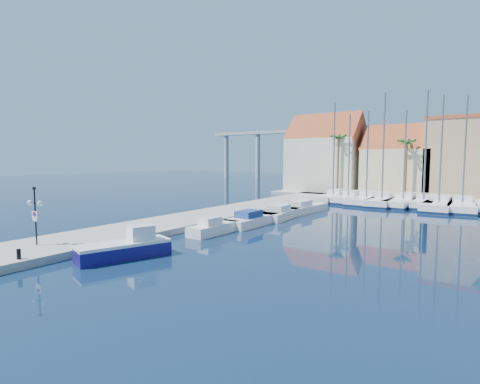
# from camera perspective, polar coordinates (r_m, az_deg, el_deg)

# --- Properties ---
(ground) EXTENTS (260.00, 260.00, 0.00)m
(ground) POSITION_cam_1_polar(r_m,az_deg,el_deg) (22.39, -9.30, -10.66)
(ground) COLOR #081532
(ground) RESTS_ON ground
(quay_west) EXTENTS (6.00, 77.00, 0.50)m
(quay_west) POSITION_cam_1_polar(r_m,az_deg,el_deg) (38.07, -4.90, -3.71)
(quay_west) COLOR gray
(quay_west) RESTS_ON ground
(shore_north) EXTENTS (54.00, 16.00, 0.50)m
(shore_north) POSITION_cam_1_polar(r_m,az_deg,el_deg) (63.90, 30.10, -0.83)
(shore_north) COLOR gray
(shore_north) RESTS_ON ground
(lamp_post) EXTENTS (1.27, 0.50, 3.77)m
(lamp_post) POSITION_cam_1_polar(r_m,az_deg,el_deg) (27.27, -28.77, -2.02)
(lamp_post) COLOR black
(lamp_post) RESTS_ON quay_west
(bollard) EXTENTS (0.23, 0.23, 0.57)m
(bollard) POSITION_cam_1_polar(r_m,az_deg,el_deg) (24.29, -30.65, -8.14)
(bollard) COLOR black
(bollard) RESTS_ON quay_west
(fishing_boat) EXTENTS (3.49, 5.78, 1.92)m
(fishing_boat) POSITION_cam_1_polar(r_m,az_deg,el_deg) (24.11, -16.92, -8.11)
(fishing_boat) COLOR #160F5B
(fishing_boat) RESTS_ON ground
(motorboat_west_0) EXTENTS (1.73, 5.06, 1.40)m
(motorboat_west_0) POSITION_cam_1_polar(r_m,az_deg,el_deg) (30.42, -4.06, -5.43)
(motorboat_west_0) COLOR white
(motorboat_west_0) RESTS_ON ground
(motorboat_west_1) EXTENTS (2.28, 6.93, 1.40)m
(motorboat_west_1) POSITION_cam_1_polar(r_m,az_deg,el_deg) (34.42, 1.88, -4.19)
(motorboat_west_1) COLOR white
(motorboat_west_1) RESTS_ON ground
(motorboat_west_2) EXTENTS (3.05, 7.64, 1.40)m
(motorboat_west_2) POSITION_cam_1_polar(r_m,az_deg,el_deg) (38.79, 6.26, -3.17)
(motorboat_west_2) COLOR white
(motorboat_west_2) RESTS_ON ground
(motorboat_west_3) EXTENTS (2.98, 7.66, 1.40)m
(motorboat_west_3) POSITION_cam_1_polar(r_m,az_deg,el_deg) (43.04, 9.59, -2.40)
(motorboat_west_3) COLOR white
(motorboat_west_3) RESTS_ON ground
(sailboat_0) EXTENTS (3.21, 10.04, 13.82)m
(sailboat_0) POSITION_cam_1_polar(r_m,az_deg,el_deg) (55.50, 14.22, -0.72)
(sailboat_0) COLOR white
(sailboat_0) RESTS_ON ground
(sailboat_1) EXTENTS (2.60, 9.06, 12.12)m
(sailboat_1) POSITION_cam_1_polar(r_m,az_deg,el_deg) (54.45, 16.33, -0.89)
(sailboat_1) COLOR white
(sailboat_1) RESTS_ON ground
(sailboat_2) EXTENTS (3.40, 10.87, 12.38)m
(sailboat_2) POSITION_cam_1_polar(r_m,az_deg,el_deg) (53.76, 18.89, -1.05)
(sailboat_2) COLOR white
(sailboat_2) RESTS_ON ground
(sailboat_3) EXTENTS (3.53, 10.68, 14.49)m
(sailboat_3) POSITION_cam_1_polar(r_m,az_deg,el_deg) (52.76, 20.90, -1.19)
(sailboat_3) COLOR white
(sailboat_3) RESTS_ON ground
(sailboat_4) EXTENTS (3.57, 11.08, 12.14)m
(sailboat_4) POSITION_cam_1_polar(r_m,az_deg,el_deg) (52.96, 23.77, -1.31)
(sailboat_4) COLOR white
(sailboat_4) RESTS_ON ground
(sailboat_5) EXTENTS (3.17, 9.51, 14.42)m
(sailboat_5) POSITION_cam_1_polar(r_m,az_deg,el_deg) (52.75, 26.19, -1.36)
(sailboat_5) COLOR white
(sailboat_5) RESTS_ON ground
(sailboat_6) EXTENTS (3.14, 11.56, 13.54)m
(sailboat_6) POSITION_cam_1_polar(r_m,az_deg,el_deg) (51.32, 28.11, -1.65)
(sailboat_6) COLOR white
(sailboat_6) RESTS_ON ground
(sailboat_7) EXTENTS (3.66, 11.35, 13.26)m
(sailboat_7) POSITION_cam_1_polar(r_m,az_deg,el_deg) (51.48, 30.75, -1.75)
(sailboat_7) COLOR white
(sailboat_7) RESTS_ON ground
(building_0) EXTENTS (12.30, 9.00, 13.50)m
(building_0) POSITION_cam_1_polar(r_m,az_deg,el_deg) (67.28, 12.98, 5.34)
(building_0) COLOR beige
(building_0) RESTS_ON shore_north
(building_1) EXTENTS (10.30, 8.00, 11.00)m
(building_1) POSITION_cam_1_polar(r_m,az_deg,el_deg) (63.79, 23.04, 3.99)
(building_1) COLOR beige
(building_1) RESTS_ON shore_north
(palm_0) EXTENTS (2.60, 2.60, 10.15)m
(palm_0) POSITION_cam_1_polar(r_m,az_deg,el_deg) (61.25, 14.78, 7.73)
(palm_0) COLOR brown
(palm_0) RESTS_ON shore_north
(palm_1) EXTENTS (2.60, 2.60, 9.15)m
(palm_1) POSITION_cam_1_polar(r_m,az_deg,el_deg) (58.53, 24.05, 6.67)
(palm_1) COLOR brown
(palm_1) RESTS_ON shore_north
(viaduct) EXTENTS (48.00, 2.20, 14.45)m
(viaduct) POSITION_cam_1_polar(r_m,az_deg,el_deg) (111.54, 5.78, 7.19)
(viaduct) COLOR #9E9E99
(viaduct) RESTS_ON ground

